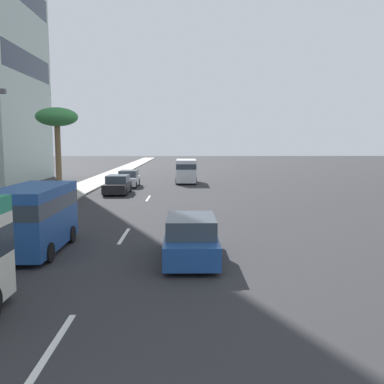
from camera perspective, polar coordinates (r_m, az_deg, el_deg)
name	(u,v)px	position (r m, az deg, el deg)	size (l,w,h in m)	color
ground_plane	(151,194)	(34.55, -5.70, -0.32)	(198.00, 198.00, 0.00)	#2D2D30
sidewalk_right	(69,194)	(35.73, -16.65, -0.22)	(162.00, 3.06, 0.15)	#B2ADA3
lane_stripe_near	(53,347)	(9.75, -18.67, -19.55)	(3.20, 0.16, 0.01)	silver
lane_stripe_mid	(124,236)	(19.42, -9.36, -5.98)	(3.20, 0.16, 0.01)	silver
lane_stripe_far	(148,198)	(32.03, -6.07, -0.88)	(3.20, 0.16, 0.01)	silver
car_second	(191,239)	(15.27, -0.16, -6.46)	(4.58, 1.95, 1.63)	#1E478C
car_third	(128,179)	(40.75, -8.75, 1.79)	(4.11, 1.90, 1.59)	silver
van_fourth	(35,215)	(17.30, -20.89, -2.94)	(4.95, 2.20, 2.59)	#1E478C
van_fifth	(186,170)	(43.91, -0.82, 3.10)	(4.91, 2.18, 2.49)	silver
car_sixth	(118,185)	(35.28, -10.22, 0.96)	(4.39, 1.93, 1.55)	black
palm_tree	(57,120)	(31.96, -18.14, 9.41)	(3.00, 3.00, 6.66)	brown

